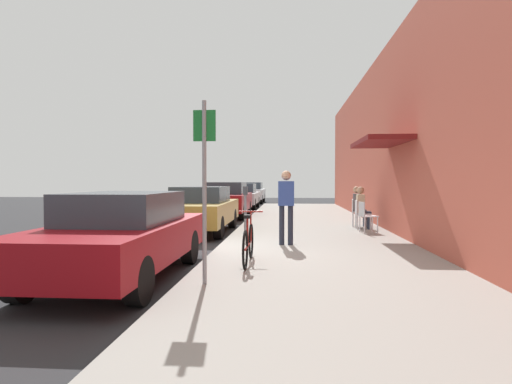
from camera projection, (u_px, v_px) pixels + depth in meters
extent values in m
plane|color=#2D2D30|center=(215.00, 254.00, 9.04)|extent=(60.00, 60.00, 0.00)
cube|color=#9E9B93|center=(314.00, 240.00, 10.86)|extent=(4.50, 32.00, 0.12)
cube|color=#BC5442|center=(410.00, 131.00, 10.59)|extent=(0.30, 32.00, 5.68)
cube|color=maroon|center=(379.00, 142.00, 10.95)|extent=(1.10, 2.80, 0.12)
cube|color=maroon|center=(121.00, 241.00, 6.74)|extent=(1.80, 4.40, 0.59)
cube|color=#333D47|center=(124.00, 207.00, 6.88)|extent=(1.48, 2.11, 0.49)
cylinder|color=black|center=(189.00, 247.00, 8.05)|extent=(0.22, 0.64, 0.64)
cylinder|color=black|center=(110.00, 246.00, 8.17)|extent=(0.22, 0.64, 0.64)
cylinder|color=black|center=(139.00, 281.00, 5.33)|extent=(0.22, 0.64, 0.64)
cylinder|color=black|center=(20.00, 278.00, 5.45)|extent=(0.22, 0.64, 0.64)
cube|color=#A58433|center=(200.00, 212.00, 12.80)|extent=(1.80, 4.40, 0.62)
cube|color=#333D47|center=(201.00, 194.00, 12.93)|extent=(1.48, 2.11, 0.47)
cylinder|color=black|center=(232.00, 218.00, 14.10)|extent=(0.22, 0.64, 0.64)
cylinder|color=black|center=(186.00, 218.00, 14.23)|extent=(0.22, 0.64, 0.64)
cylinder|color=black|center=(219.00, 227.00, 11.38)|extent=(0.22, 0.64, 0.64)
cylinder|color=black|center=(162.00, 227.00, 11.51)|extent=(0.22, 0.64, 0.64)
cube|color=maroon|center=(227.00, 202.00, 18.24)|extent=(1.80, 4.40, 0.70)
cube|color=#333D47|center=(227.00, 188.00, 18.37)|extent=(1.48, 2.11, 0.51)
cylinder|color=black|center=(248.00, 208.00, 19.54)|extent=(0.22, 0.64, 0.64)
cylinder|color=black|center=(214.00, 208.00, 19.67)|extent=(0.22, 0.64, 0.64)
cylinder|color=black|center=(241.00, 212.00, 16.82)|extent=(0.22, 0.64, 0.64)
cylinder|color=black|center=(202.00, 212.00, 16.95)|extent=(0.22, 0.64, 0.64)
cube|color=#B7B7BC|center=(242.00, 198.00, 23.93)|extent=(1.80, 4.40, 0.59)
cube|color=#333D47|center=(242.00, 188.00, 24.06)|extent=(1.48, 2.11, 0.51)
cylinder|color=black|center=(257.00, 202.00, 25.23)|extent=(0.22, 0.64, 0.64)
cylinder|color=black|center=(231.00, 202.00, 25.36)|extent=(0.22, 0.64, 0.64)
cylinder|color=black|center=(253.00, 204.00, 22.51)|extent=(0.22, 0.64, 0.64)
cylinder|color=black|center=(224.00, 204.00, 22.64)|extent=(0.22, 0.64, 0.64)
cube|color=silver|center=(251.00, 194.00, 29.99)|extent=(1.80, 4.40, 0.66)
cube|color=#333D47|center=(251.00, 186.00, 30.12)|extent=(1.48, 2.11, 0.49)
cylinder|color=black|center=(263.00, 198.00, 31.30)|extent=(0.22, 0.64, 0.64)
cylinder|color=black|center=(242.00, 198.00, 31.42)|extent=(0.22, 0.64, 0.64)
cylinder|color=black|center=(261.00, 199.00, 28.58)|extent=(0.22, 0.64, 0.64)
cylinder|color=black|center=(238.00, 199.00, 28.70)|extent=(0.22, 0.64, 0.64)
cylinder|color=slate|center=(245.00, 216.00, 11.05)|extent=(0.07, 0.07, 1.10)
cube|color=#383D42|center=(245.00, 191.00, 11.03)|extent=(0.12, 0.10, 0.22)
cylinder|color=gray|center=(204.00, 193.00, 5.94)|extent=(0.06, 0.06, 2.60)
cube|color=#19722D|center=(204.00, 126.00, 5.93)|extent=(0.32, 0.02, 0.44)
torus|color=black|center=(251.00, 241.00, 7.95)|extent=(0.04, 0.66, 0.66)
torus|color=black|center=(245.00, 250.00, 6.90)|extent=(0.04, 0.66, 0.66)
cylinder|color=maroon|center=(248.00, 245.00, 7.42)|extent=(0.04, 1.05, 0.04)
cylinder|color=maroon|center=(247.00, 232.00, 7.27)|extent=(0.04, 0.04, 0.50)
cube|color=black|center=(247.00, 217.00, 7.26)|extent=(0.10, 0.20, 0.06)
cylinder|color=maroon|center=(251.00, 226.00, 7.89)|extent=(0.03, 0.03, 0.56)
cylinder|color=maroon|center=(251.00, 212.00, 7.88)|extent=(0.46, 0.03, 0.03)
cylinder|color=silver|center=(372.00, 224.00, 12.10)|extent=(0.04, 0.04, 0.45)
cylinder|color=silver|center=(378.00, 225.00, 11.73)|extent=(0.04, 0.04, 0.45)
cylinder|color=silver|center=(360.00, 224.00, 12.06)|extent=(0.04, 0.04, 0.45)
cylinder|color=silver|center=(365.00, 225.00, 11.69)|extent=(0.04, 0.04, 0.45)
cube|color=silver|center=(369.00, 216.00, 11.89)|extent=(0.51, 0.51, 0.03)
cube|color=silver|center=(362.00, 209.00, 11.86)|extent=(0.11, 0.44, 0.40)
cylinder|color=silver|center=(368.00, 221.00, 12.94)|extent=(0.04, 0.04, 0.45)
cylinder|color=silver|center=(370.00, 222.00, 12.57)|extent=(0.04, 0.04, 0.45)
cylinder|color=silver|center=(356.00, 221.00, 12.99)|extent=(0.04, 0.04, 0.45)
cylinder|color=silver|center=(357.00, 222.00, 12.61)|extent=(0.04, 0.04, 0.45)
cube|color=silver|center=(363.00, 214.00, 12.77)|extent=(0.46, 0.46, 0.03)
cube|color=silver|center=(356.00, 207.00, 12.79)|extent=(0.05, 0.44, 0.40)
cylinder|color=#232838|center=(369.00, 221.00, 12.86)|extent=(0.11, 0.11, 0.47)
cylinder|color=#232838|center=(364.00, 213.00, 12.87)|extent=(0.37, 0.15, 0.14)
cylinder|color=#232838|center=(370.00, 222.00, 12.66)|extent=(0.11, 0.11, 0.47)
cylinder|color=#232838|center=(365.00, 214.00, 12.67)|extent=(0.37, 0.15, 0.14)
cube|color=#CCB28C|center=(360.00, 204.00, 12.77)|extent=(0.23, 0.37, 0.56)
sphere|color=tan|center=(361.00, 190.00, 12.76)|extent=(0.22, 0.22, 0.22)
cylinder|color=silver|center=(365.00, 219.00, 13.68)|extent=(0.04, 0.04, 0.45)
cylinder|color=silver|center=(365.00, 220.00, 13.30)|extent=(0.04, 0.04, 0.45)
cylinder|color=silver|center=(353.00, 219.00, 13.75)|extent=(0.04, 0.04, 0.45)
cylinder|color=silver|center=(353.00, 220.00, 13.38)|extent=(0.04, 0.04, 0.45)
cube|color=silver|center=(359.00, 212.00, 13.52)|extent=(0.49, 0.49, 0.03)
cube|color=silver|center=(353.00, 205.00, 13.56)|extent=(0.09, 0.44, 0.40)
cylinder|color=#232838|center=(365.00, 219.00, 13.59)|extent=(0.11, 0.11, 0.47)
cylinder|color=#232838|center=(360.00, 211.00, 13.61)|extent=(0.37, 0.18, 0.14)
cylinder|color=#232838|center=(365.00, 219.00, 13.39)|extent=(0.11, 0.11, 0.47)
cylinder|color=#232838|center=(361.00, 212.00, 13.41)|extent=(0.37, 0.18, 0.14)
cube|color=#595960|center=(356.00, 202.00, 13.53)|extent=(0.26, 0.39, 0.56)
sphere|color=tan|center=(357.00, 190.00, 13.52)|extent=(0.22, 0.22, 0.22)
cylinder|color=#232838|center=(282.00, 225.00, 9.61)|extent=(0.12, 0.12, 0.90)
cylinder|color=#232838|center=(290.00, 225.00, 9.59)|extent=(0.12, 0.12, 0.90)
cube|color=#334C99|center=(286.00, 193.00, 9.58)|extent=(0.36, 0.22, 0.56)
sphere|color=tan|center=(286.00, 175.00, 9.57)|extent=(0.22, 0.22, 0.22)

